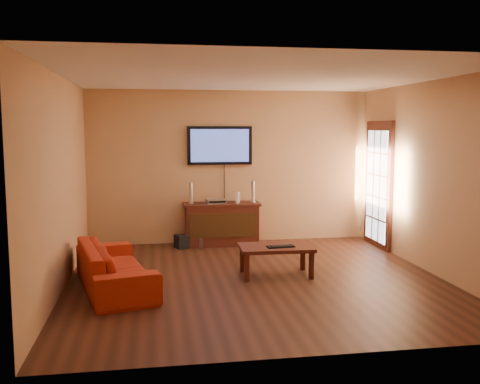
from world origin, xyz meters
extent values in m
plane|color=black|center=(0.00, 0.00, 0.00)|extent=(5.00, 5.00, 0.00)
plane|color=tan|center=(0.00, 2.50, 1.35)|extent=(5.00, 0.00, 5.00)
plane|color=tan|center=(-2.50, 0.00, 1.35)|extent=(0.00, 5.00, 5.00)
plane|color=tan|center=(2.50, 0.00, 1.35)|extent=(0.00, 5.00, 5.00)
plane|color=white|center=(0.00, 0.00, 2.70)|extent=(5.00, 5.00, 0.00)
cube|color=#3E160E|center=(2.46, 1.70, 1.05)|extent=(0.06, 1.02, 2.22)
cube|color=white|center=(2.42, 1.70, 1.05)|extent=(0.01, 0.79, 1.89)
cube|color=#3E160E|center=(-0.19, 2.24, 0.35)|extent=(1.25, 0.47, 0.70)
cube|color=black|center=(-0.19, 2.00, 0.38)|extent=(1.15, 0.02, 0.42)
cube|color=#3E160E|center=(-0.19, 2.24, 0.72)|extent=(1.33, 0.51, 0.04)
cube|color=black|center=(-0.19, 2.46, 1.73)|extent=(1.14, 0.07, 0.68)
cube|color=#384791|center=(-0.19, 2.42, 1.73)|extent=(1.03, 0.01, 0.57)
cube|color=#3E160E|center=(0.30, 0.15, 0.39)|extent=(1.02, 0.63, 0.05)
cube|color=#3E160E|center=(-0.15, -0.08, 0.18)|extent=(0.06, 0.06, 0.37)
cube|color=#3E160E|center=(0.74, -0.11, 0.18)|extent=(0.06, 0.06, 0.37)
cube|color=#3E160E|center=(-0.13, 0.40, 0.18)|extent=(0.06, 0.06, 0.37)
cube|color=#3E160E|center=(0.75, 0.37, 0.18)|extent=(0.06, 0.06, 0.37)
imported|color=#AD2A13|center=(-1.86, -0.10, 0.38)|extent=(1.00, 2.02, 0.76)
cylinder|color=silver|center=(-0.72, 2.25, 0.75)|extent=(0.10, 0.10, 0.02)
cylinder|color=silver|center=(-0.72, 2.25, 0.93)|extent=(0.06, 0.06, 0.35)
cylinder|color=silver|center=(0.37, 2.24, 0.75)|extent=(0.10, 0.10, 0.02)
cylinder|color=silver|center=(0.37, 2.24, 0.93)|extent=(0.06, 0.06, 0.36)
cube|color=silver|center=(-0.29, 2.23, 0.78)|extent=(0.36, 0.27, 0.08)
cube|color=white|center=(0.10, 2.21, 0.83)|extent=(0.09, 0.15, 0.19)
cube|color=black|center=(-0.88, 2.09, 0.11)|extent=(0.30, 0.30, 0.23)
cylinder|color=white|center=(-0.59, 1.92, 0.09)|extent=(0.07, 0.07, 0.17)
sphere|color=white|center=(-0.59, 1.92, 0.18)|extent=(0.03, 0.03, 0.03)
cube|color=black|center=(0.35, 0.06, 0.43)|extent=(0.39, 0.18, 0.02)
cube|color=black|center=(0.35, 0.06, 0.44)|extent=(0.25, 0.13, 0.01)
camera|label=1|loc=(-1.34, -6.92, 2.03)|focal=40.00mm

